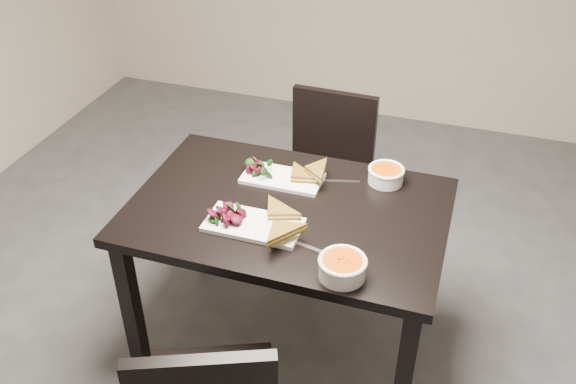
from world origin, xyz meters
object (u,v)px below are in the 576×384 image
Objects in this scene: plate_near at (253,225)px; plate_far at (282,178)px; chair_far at (326,169)px; soup_bowl_far at (386,174)px; soup_bowl_near at (342,266)px; table at (288,228)px.

plate_far is (0.00, 0.33, -0.00)m from plate_near.
chair_far reaches higher than plate_far.
plate_near is 0.60m from soup_bowl_far.
plate_far is (-0.37, 0.48, -0.03)m from soup_bowl_near.
soup_bowl_near reaches higher than table.
soup_bowl_near is (0.29, -0.31, 0.14)m from table.
plate_near is 1.09× the size of plate_far.
soup_bowl_near is at bearing -52.54° from plate_far.
chair_far is at bearing 85.22° from plate_far.
plate_near is at bearing -91.25° from chair_far.
plate_near is (-0.08, -0.15, 0.11)m from table.
plate_near is 2.17× the size of soup_bowl_near.
plate_far is (-0.05, -0.54, 0.27)m from chair_far.
chair_far is 0.91m from plate_near.
plate_near is at bearing 157.25° from soup_bowl_near.
soup_bowl_far reaches higher than table.
plate_near is at bearing -132.24° from soup_bowl_far.
chair_far is at bearing 86.88° from plate_near.
soup_bowl_near is at bearing -70.58° from chair_far.
table is 3.41× the size of plate_near.
table is at bearing -64.95° from plate_far.
soup_bowl_far is (0.40, 0.12, 0.03)m from plate_far.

